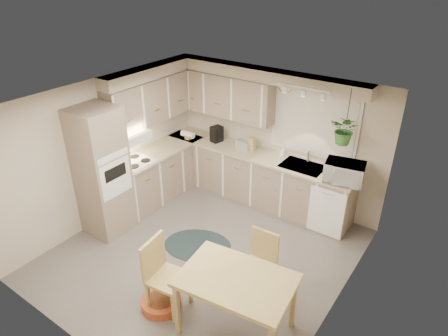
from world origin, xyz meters
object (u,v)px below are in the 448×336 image
Objects in this scene: chair_left at (168,277)px; dining_table at (236,304)px; pet_bed at (161,302)px; chair_back at (257,266)px; braided_rug at (198,245)px; microwave at (345,170)px.

dining_table is at bearing 94.50° from chair_left.
dining_table reaches higher than pet_bed.
chair_back is 0.83× the size of braided_rug.
braided_rug is (-1.25, 0.30, -0.44)m from chair_back.
chair_back is at bearing 99.70° from dining_table.
microwave reaches higher than pet_bed.
microwave reaches higher than chair_left.
microwave reaches higher than chair_back.
braided_rug is (-1.36, 0.97, -0.40)m from dining_table.
chair_left reaches higher than chair_back.
braided_rug is 2.55m from microwave.
microwave is at bearing -103.61° from chair_back.
microwave is at bearing 66.35° from pet_bed.
dining_table is at bearing -107.08° from microwave.
chair_left reaches higher than braided_rug.
dining_table is 1.07m from pet_bed.
dining_table is 1.29× the size of chair_left.
pet_bed is (-0.10, -0.07, -0.44)m from chair_left.
chair_left is 1.13× the size of chair_back.
dining_table reaches higher than braided_rug.
dining_table is at bearing 14.52° from pet_bed.
pet_bed is (-0.99, -0.26, -0.34)m from dining_table.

